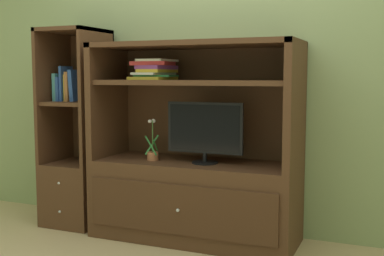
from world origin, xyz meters
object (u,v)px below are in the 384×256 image
object	(u,v)px
tv_monitor	(205,130)
potted_plant	(153,151)
media_console	(195,176)
upright_book_row	(69,86)
bookshelf_tall	(78,160)
magazine_stack	(155,70)

from	to	relation	value
tv_monitor	potted_plant	xyz separation A→B (m)	(-0.40, -0.02, -0.17)
media_console	tv_monitor	size ratio (longest dim) A/B	2.66
upright_book_row	media_console	bearing A→B (deg)	0.35
potted_plant	bookshelf_tall	bearing A→B (deg)	173.39
media_console	upright_book_row	size ratio (longest dim) A/B	5.36
media_console	magazine_stack	world-z (taller)	media_console
media_console	magazine_stack	xyz separation A→B (m)	(-0.32, -0.01, 0.78)
tv_monitor	magazine_stack	xyz separation A→B (m)	(-0.41, 0.05, 0.43)
magazine_stack	potted_plant	bearing A→B (deg)	-81.57
media_console	upright_book_row	xyz separation A→B (m)	(-1.10, -0.01, 0.65)
potted_plant	magazine_stack	xyz separation A→B (m)	(-0.01, 0.07, 0.60)
media_console	bookshelf_tall	size ratio (longest dim) A/B	0.96
potted_plant	magazine_stack	distance (m)	0.60
magazine_stack	bookshelf_tall	distance (m)	1.02
bookshelf_tall	media_console	bearing A→B (deg)	-0.25
media_console	magazine_stack	size ratio (longest dim) A/B	4.31
media_console	bookshelf_tall	distance (m)	1.04
bookshelf_tall	upright_book_row	world-z (taller)	bookshelf_tall
tv_monitor	potted_plant	world-z (taller)	tv_monitor
tv_monitor	magazine_stack	distance (m)	0.60
potted_plant	upright_book_row	xyz separation A→B (m)	(-0.79, 0.07, 0.47)
tv_monitor	upright_book_row	bearing A→B (deg)	177.68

